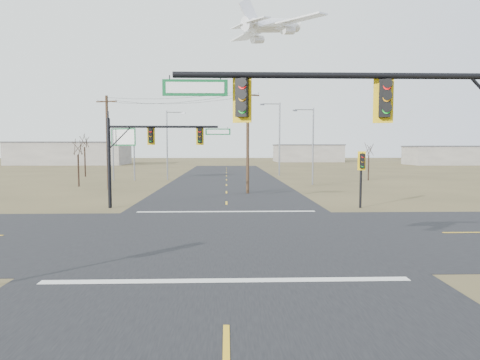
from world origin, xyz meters
name	(u,v)px	position (x,y,z in m)	size (l,w,h in m)	color
ground	(226,234)	(0.00, 0.00, 0.00)	(320.00, 320.00, 0.00)	brown
road_ew	(226,234)	(0.00, 0.00, 0.01)	(160.00, 14.00, 0.02)	black
road_ns	(226,234)	(0.00, 0.00, 0.01)	(14.00, 160.00, 0.02)	black
stop_bar_near	(226,280)	(0.00, -7.50, 0.03)	(12.00, 0.40, 0.01)	silver
stop_bar_far	(226,212)	(0.00, 7.50, 0.03)	(12.00, 0.40, 0.01)	silver
mast_arm_near	(393,122)	(4.70, -9.14, 5.06)	(10.34, 0.58, 6.94)	black
mast_arm_far	(153,143)	(-5.23, 9.76, 4.66)	(8.83, 0.43, 6.42)	black
pedestal_signal_ne	(362,166)	(9.65, 9.01, 3.02)	(0.65, 0.55, 4.10)	black
utility_pole_near	(248,139)	(2.00, 19.04, 5.09)	(2.24, 1.09, 9.83)	#45321D
utility_pole_far	(107,141)	(-12.23, 23.42, 5.00)	(2.28, 0.82, 9.63)	#45321D
highway_sign	(123,144)	(-13.51, 35.57, 4.79)	(3.47, 1.33, 6.86)	slate
streetlight_a	(311,142)	(9.85, 28.29, 4.99)	(2.49, 0.37, 8.90)	slate
streetlight_b	(278,135)	(7.95, 44.81, 6.30)	(3.14, 0.48, 11.21)	slate
streetlight_c	(169,141)	(-7.77, 36.73, 5.19)	(2.59, 0.40, 9.25)	slate
bare_tree_a	(78,147)	(-16.47, 26.91, 4.44)	(2.75, 2.75, 5.61)	black
bare_tree_b	(84,140)	(-21.07, 43.20, 5.40)	(3.25, 3.25, 6.75)	black
bare_tree_c	(369,149)	(18.75, 34.63, 4.13)	(2.81, 2.81, 5.27)	black
warehouse_left	(71,154)	(-40.00, 90.00, 2.75)	(28.00, 14.00, 5.50)	#A8A195
warehouse_mid	(308,154)	(25.00, 110.00, 2.50)	(20.00, 12.00, 5.00)	#A8A195
warehouse_right	(445,156)	(55.00, 85.00, 2.25)	(18.00, 10.00, 4.50)	#A8A195
jet_airliner	(273,26)	(10.06, 73.33, 30.70)	(25.41, 25.22, 11.46)	white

